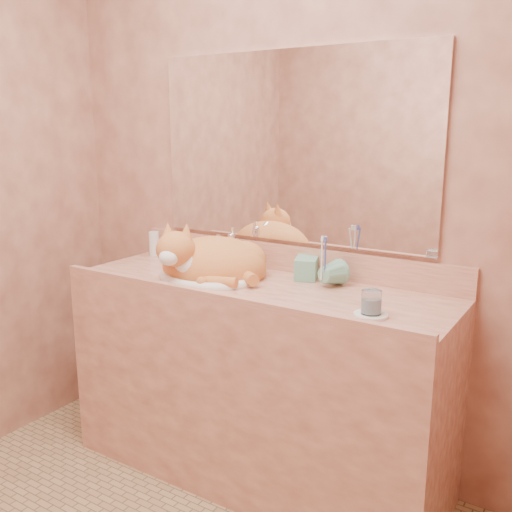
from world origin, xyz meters
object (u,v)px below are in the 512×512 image
Objects in this scene: vanity_counter at (256,382)px; toothbrush_cup at (323,276)px; water_glass at (371,302)px; cat at (209,260)px; soap_dispenser at (305,259)px; sink_basin at (208,262)px.

toothbrush_cup is at bearing 21.28° from vanity_counter.
water_glass reaches higher than vanity_counter.
cat is at bearing -177.20° from vanity_counter.
soap_dispenser is 1.88× the size of toothbrush_cup.
soap_dispenser is (0.15, 0.14, 0.53)m from vanity_counter.
water_glass is at bearing -19.51° from sink_basin.
toothbrush_cup is 0.36m from water_glass.
cat reaches higher than toothbrush_cup.
vanity_counter is at bearing -6.87° from sink_basin.
sink_basin reaches higher than water_glass.
soap_dispenser is at bearing 43.37° from vanity_counter.
soap_dispenser reaches higher than toothbrush_cup.
water_glass is at bearing -54.18° from soap_dispenser.
cat reaches higher than soap_dispenser.
cat is at bearing 171.76° from water_glass.
sink_basin is (-0.23, -0.02, 0.49)m from vanity_counter.
cat is at bearing 89.72° from sink_basin.
toothbrush_cup is 1.32× the size of water_glass.
cat is at bearing -167.22° from toothbrush_cup.
vanity_counter is 0.73m from water_glass.
water_glass is at bearing -12.80° from vanity_counter.
cat is (-0.23, -0.01, 0.50)m from vanity_counter.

